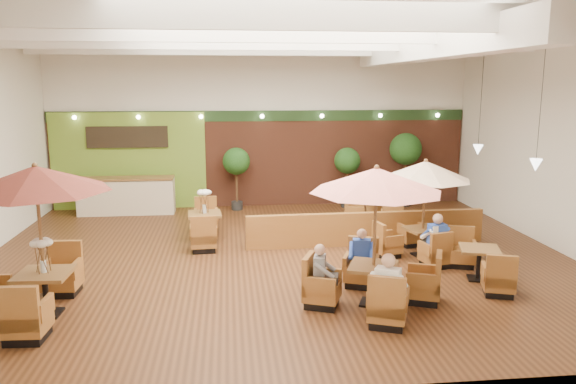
{
  "coord_description": "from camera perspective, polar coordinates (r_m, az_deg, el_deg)",
  "views": [
    {
      "loc": [
        -1.15,
        -12.93,
        4.13
      ],
      "look_at": [
        0.3,
        0.5,
        1.5
      ],
      "focal_mm": 35.0,
      "sensor_mm": 36.0,
      "label": 1
    }
  ],
  "objects": [
    {
      "name": "room",
      "position": [
        14.22,
        -0.52,
        9.0
      ],
      "size": [
        14.04,
        14.0,
        5.52
      ],
      "color": "#381E0F",
      "rests_on": "ground"
    },
    {
      "name": "service_counter",
      "position": [
        18.66,
        -16.07,
        -0.38
      ],
      "size": [
        3.0,
        0.75,
        1.18
      ],
      "color": "beige",
      "rests_on": "ground"
    },
    {
      "name": "booth_divider",
      "position": [
        14.65,
        7.99,
        -3.71
      ],
      "size": [
        6.24,
        0.39,
        0.86
      ],
      "primitive_type": "cube",
      "rotation": [
        0.0,
        0.0,
        0.03
      ],
      "color": "brown",
      "rests_on": "ground"
    },
    {
      "name": "table_0",
      "position": [
        10.75,
        -24.38,
        -1.51
      ],
      "size": [
        2.66,
        2.74,
        2.79
      ],
      "rotation": [
        0.0,
        0.0,
        -0.05
      ],
      "color": "brown",
      "rests_on": "ground"
    },
    {
      "name": "table_1",
      "position": [
        10.45,
        8.87,
        -1.89
      ],
      "size": [
        2.79,
        2.79,
        2.67
      ],
      "rotation": [
        0.0,
        0.0,
        -0.38
      ],
      "color": "brown",
      "rests_on": "ground"
    },
    {
      "name": "table_2",
      "position": [
        13.71,
        13.51,
        0.59
      ],
      "size": [
        2.3,
        2.41,
        2.38
      ],
      "rotation": [
        0.0,
        0.0,
        0.23
      ],
      "color": "brown",
      "rests_on": "ground"
    },
    {
      "name": "table_3",
      "position": [
        15.05,
        -8.45,
        -3.09
      ],
      "size": [
        0.91,
        2.58,
        1.54
      ],
      "rotation": [
        0.0,
        0.0,
        0.07
      ],
      "color": "brown",
      "rests_on": "ground"
    },
    {
      "name": "table_4",
      "position": [
        12.69,
        18.8,
        -6.96
      ],
      "size": [
        1.0,
        2.51,
        0.89
      ],
      "rotation": [
        0.0,
        0.0,
        -0.3
      ],
      "color": "brown",
      "rests_on": "ground"
    },
    {
      "name": "table_5",
      "position": [
        16.88,
        8.83,
        -2.13
      ],
      "size": [
        1.7,
        2.45,
        0.88
      ],
      "rotation": [
        0.0,
        0.0,
        -0.23
      ],
      "color": "brown",
      "rests_on": "ground"
    },
    {
      "name": "topiary_0",
      "position": [
        18.42,
        -5.27,
        2.88
      ],
      "size": [
        0.89,
        0.89,
        2.07
      ],
      "color": "black",
      "rests_on": "ground"
    },
    {
      "name": "topiary_1",
      "position": [
        18.84,
        6.03,
        2.95
      ],
      "size": [
        0.87,
        0.87,
        2.02
      ],
      "color": "black",
      "rests_on": "ground"
    },
    {
      "name": "topiary_2",
      "position": [
        19.31,
        11.85,
        4.01
      ],
      "size": [
        1.07,
        1.07,
        2.49
      ],
      "color": "black",
      "rests_on": "ground"
    },
    {
      "name": "diner_0",
      "position": [
        9.84,
        10.17,
        -9.07
      ],
      "size": [
        0.48,
        0.47,
        0.86
      ],
      "rotation": [
        0.0,
        0.0,
        -0.52
      ],
      "color": "white",
      "rests_on": "ground"
    },
    {
      "name": "diner_1",
      "position": [
        11.64,
        7.47,
        -6.01
      ],
      "size": [
        0.4,
        0.36,
        0.75
      ],
      "rotation": [
        0.0,
        0.0,
        2.89
      ],
      "color": "#294AB1",
      "rests_on": "ground"
    },
    {
      "name": "diner_2",
      "position": [
        10.54,
        3.5,
        -7.77
      ],
      "size": [
        0.36,
        0.4,
        0.75
      ],
      "rotation": [
        0.0,
        0.0,
        4.46
      ],
      "color": "slate",
      "rests_on": "ground"
    },
    {
      "name": "diner_3",
      "position": [
        13.15,
        14.8,
        -4.22
      ],
      "size": [
        0.41,
        0.34,
        0.8
      ],
      "rotation": [
        0.0,
        0.0,
        0.1
      ],
      "color": "#294AB1",
      "rests_on": "ground"
    },
    {
      "name": "diner_4",
      "position": [
        13.15,
        14.8,
        -4.26
      ],
      "size": [
        0.41,
        0.36,
        0.77
      ],
      "rotation": [
        0.0,
        0.0,
        0.23
      ],
      "color": "white",
      "rests_on": "ground"
    }
  ]
}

